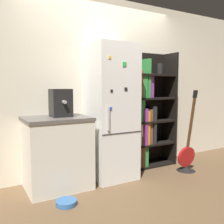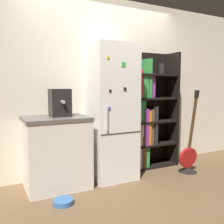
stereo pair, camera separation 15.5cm
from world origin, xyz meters
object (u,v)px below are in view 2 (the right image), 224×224
espresso_machine (60,103)px  pet_bowl (63,201)px  guitar (188,160)px  refrigerator (111,112)px  bookshelf (144,115)px

espresso_machine → pet_bowl: (-0.13, -0.53, -1.05)m
espresso_machine → guitar: 2.09m
refrigerator → bookshelf: bearing=13.5°
refrigerator → pet_bowl: bearing=-148.3°
pet_bowl → guitar: bearing=4.7°
refrigerator → pet_bowl: size_ratio=8.18×
refrigerator → espresso_machine: 0.73m
espresso_machine → pet_bowl: bearing=-103.8°
guitar → refrigerator: bearing=162.3°
refrigerator → pet_bowl: (-0.85, -0.52, -0.90)m
refrigerator → bookshelf: 0.69m
pet_bowl → refrigerator: bearing=31.7°
refrigerator → espresso_machine: (-0.72, 0.00, 0.15)m
refrigerator → bookshelf: (0.67, 0.16, -0.08)m
bookshelf → guitar: bookshelf is taller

